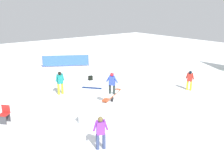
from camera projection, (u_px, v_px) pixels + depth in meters
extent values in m
plane|color=white|center=(112.00, 108.00, 14.32)|extent=(60.00, 60.00, 0.00)
cylinder|color=black|center=(112.00, 102.00, 14.21)|extent=(0.14, 0.14, 0.75)
cube|color=#A53F1E|center=(112.00, 95.00, 14.08)|extent=(2.01, 1.33, 0.08)
cube|color=white|center=(100.00, 113.00, 12.77)|extent=(2.31, 2.20, 0.68)
cube|color=white|center=(112.00, 94.00, 14.07)|extent=(1.36, 0.92, 0.03)
cylinder|color=#252E2C|center=(114.00, 90.00, 13.94)|extent=(0.14, 0.14, 0.52)
cylinder|color=#252E2C|center=(110.00, 89.00, 14.03)|extent=(0.14, 0.14, 0.52)
cube|color=blue|center=(112.00, 81.00, 13.83)|extent=(0.34, 0.39, 0.50)
cylinder|color=blue|center=(115.00, 79.00, 13.72)|extent=(0.22, 0.31, 0.45)
cylinder|color=blue|center=(109.00, 78.00, 13.88)|extent=(0.22, 0.31, 0.45)
sphere|color=red|center=(112.00, 74.00, 13.72)|extent=(0.21, 0.21, 0.21)
cylinder|color=gold|center=(59.00, 89.00, 16.34)|extent=(0.14, 0.14, 0.74)
cylinder|color=gold|center=(62.00, 88.00, 16.50)|extent=(0.14, 0.14, 0.74)
cube|color=teal|center=(60.00, 79.00, 16.22)|extent=(0.35, 0.22, 0.58)
cylinder|color=teal|center=(57.00, 78.00, 16.06)|extent=(0.19, 0.09, 0.51)
cylinder|color=teal|center=(63.00, 77.00, 16.30)|extent=(0.19, 0.09, 0.51)
sphere|color=black|center=(60.00, 73.00, 16.10)|extent=(0.22, 0.22, 0.22)
cylinder|color=#37436E|center=(98.00, 142.00, 10.11)|extent=(0.14, 0.14, 0.67)
cylinder|color=#37436E|center=(104.00, 141.00, 10.16)|extent=(0.14, 0.14, 0.67)
cube|color=purple|center=(101.00, 128.00, 9.95)|extent=(0.39, 0.33, 0.54)
cylinder|color=purple|center=(95.00, 126.00, 9.87)|extent=(0.23, 0.17, 0.49)
cylinder|color=purple|center=(106.00, 125.00, 9.95)|extent=(0.23, 0.17, 0.49)
sphere|color=brown|center=(100.00, 119.00, 9.83)|extent=(0.21, 0.21, 0.21)
cylinder|color=gold|center=(187.00, 85.00, 17.27)|extent=(0.13, 0.13, 0.66)
cylinder|color=gold|center=(191.00, 86.00, 17.15)|extent=(0.13, 0.13, 0.66)
cube|color=red|center=(190.00, 77.00, 17.03)|extent=(0.29, 0.36, 0.52)
cylinder|color=red|center=(187.00, 75.00, 17.10)|extent=(0.14, 0.21, 0.46)
cylinder|color=red|center=(193.00, 76.00, 16.90)|extent=(0.14, 0.21, 0.46)
sphere|color=black|center=(190.00, 72.00, 16.92)|extent=(0.20, 0.20, 0.20)
cube|color=navy|center=(92.00, 88.00, 17.73)|extent=(1.13, 1.29, 0.02)
cube|color=#3F3F44|center=(3.00, 120.00, 12.26)|extent=(0.29, 0.31, 0.44)
cube|color=#3F3F44|center=(7.00, 117.00, 12.60)|extent=(0.29, 0.31, 0.44)
cube|color=red|center=(4.00, 114.00, 12.36)|extent=(0.62, 0.62, 0.04)
cube|color=red|center=(6.00, 109.00, 12.48)|extent=(0.32, 0.35, 0.40)
cube|color=black|center=(90.00, 78.00, 19.59)|extent=(0.33, 0.27, 0.34)
cylinder|color=blue|center=(88.00, 60.00, 24.07)|extent=(0.06, 0.06, 1.10)
cylinder|color=blue|center=(43.00, 62.00, 23.49)|extent=(0.06, 0.06, 1.10)
cube|color=blue|center=(66.00, 60.00, 23.76)|extent=(3.73, 2.15, 0.99)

